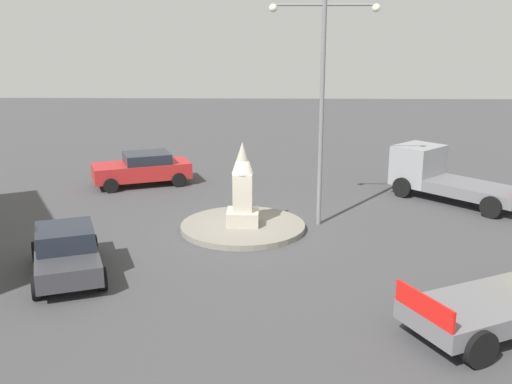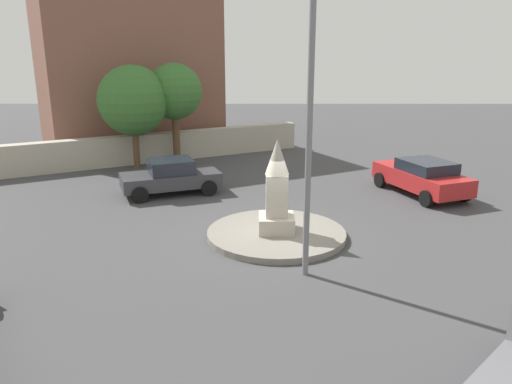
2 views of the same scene
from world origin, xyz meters
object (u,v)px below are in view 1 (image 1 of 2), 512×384
truck_grey_passing (441,176)px  car_dark_grey_approaching (66,251)px  car_red_waiting (143,168)px  monument (243,189)px  streetlamp (322,90)px

truck_grey_passing → car_dark_grey_approaching: bearing=32.8°
car_red_waiting → monument: bearing=128.1°
streetlamp → car_red_waiting: bearing=-36.0°
streetlamp → truck_grey_passing: (-5.34, -3.51, -3.88)m
monument → car_dark_grey_approaching: bearing=40.4°
car_red_waiting → car_dark_grey_approaching: size_ratio=1.08×
monument → car_red_waiting: (4.81, -6.13, -0.70)m
streetlamp → car_red_waiting: 10.16m
monument → streetlamp: size_ratio=0.37×
monument → car_dark_grey_approaching: size_ratio=0.69×
streetlamp → car_red_waiting: size_ratio=1.71×
car_red_waiting → truck_grey_passing: truck_grey_passing is taller
monument → car_dark_grey_approaching: monument is taller
streetlamp → car_dark_grey_approaching: streetlamp is taller
car_dark_grey_approaching → truck_grey_passing: 15.40m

